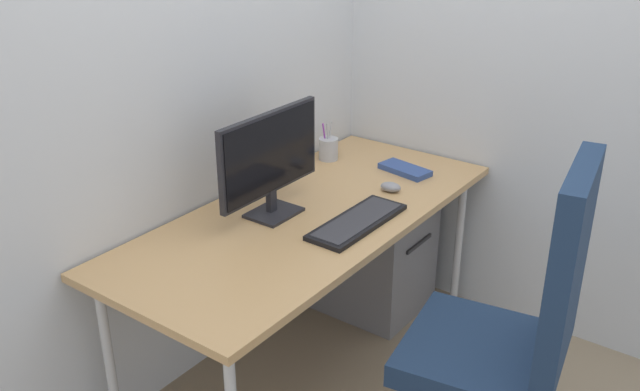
% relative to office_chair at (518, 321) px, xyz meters
% --- Properties ---
extents(ground_plane, '(8.00, 8.00, 0.00)m').
position_rel_office_chair_xyz_m(ground_plane, '(0.03, 0.86, -0.57)').
color(ground_plane, gray).
extents(wall_back, '(3.06, 0.04, 2.80)m').
position_rel_office_chair_xyz_m(wall_back, '(0.03, 1.26, 0.83)').
color(wall_back, silver).
rests_on(wall_back, ground_plane).
extents(wall_side_right, '(0.04, 2.12, 2.80)m').
position_rel_office_chair_xyz_m(wall_side_right, '(0.90, 0.66, 0.83)').
color(wall_side_right, silver).
rests_on(wall_side_right, ground_plane).
extents(desk, '(1.68, 0.73, 0.70)m').
position_rel_office_chair_xyz_m(desk, '(0.03, 0.86, 0.09)').
color(desk, tan).
rests_on(desk, ground_plane).
extents(office_chair, '(0.57, 0.58, 1.13)m').
position_rel_office_chair_xyz_m(office_chair, '(0.00, 0.00, 0.00)').
color(office_chair, black).
rests_on(office_chair, ground_plane).
extents(filing_cabinet, '(0.42, 0.53, 0.57)m').
position_rel_office_chair_xyz_m(filing_cabinet, '(0.57, 0.92, -0.29)').
color(filing_cabinet, slate).
rests_on(filing_cabinet, ground_plane).
extents(monitor, '(0.52, 0.15, 0.40)m').
position_rel_office_chair_xyz_m(monitor, '(-0.06, 0.97, 0.36)').
color(monitor, black).
rests_on(monitor, desk).
extents(keyboard, '(0.45, 0.17, 0.02)m').
position_rel_office_chair_xyz_m(keyboard, '(0.06, 0.66, 0.14)').
color(keyboard, black).
rests_on(keyboard, desk).
extents(mouse, '(0.07, 0.10, 0.04)m').
position_rel_office_chair_xyz_m(mouse, '(0.39, 0.71, 0.15)').
color(mouse, gray).
rests_on(mouse, desk).
extents(pen_holder, '(0.09, 0.09, 0.18)m').
position_rel_office_chair_xyz_m(pen_holder, '(0.53, 1.13, 0.18)').
color(pen_holder, '#B2B5BA').
rests_on(pen_holder, desk).
extents(notebook, '(0.14, 0.24, 0.02)m').
position_rel_office_chair_xyz_m(notebook, '(0.60, 0.77, 0.14)').
color(notebook, '#334C8C').
rests_on(notebook, desk).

